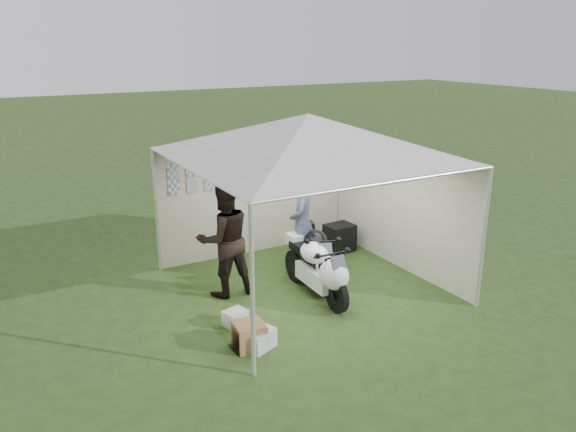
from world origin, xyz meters
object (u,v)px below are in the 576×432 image
at_px(paddock_stand, 307,256).
at_px(equipment_box, 339,238).
at_px(person_dark_jacket, 224,239).
at_px(crate_2, 235,318).
at_px(motorcycle_black, 317,255).
at_px(crate_1, 249,335).
at_px(crate_0, 259,339).
at_px(motorcycle_white, 319,268).
at_px(person_blue_jacket, 303,224).
at_px(canopy_tent, 307,140).

xyz_separation_m(paddock_stand, equipment_box, (0.94, 0.28, 0.13)).
distance_m(paddock_stand, person_dark_jacket, 2.11).
bearing_deg(paddock_stand, crate_2, -144.75).
relative_size(paddock_stand, crate_2, 1.22).
relative_size(motorcycle_black, crate_1, 4.47).
bearing_deg(motorcycle_black, crate_0, -121.90).
distance_m(motorcycle_white, crate_0, 1.88).
bearing_deg(person_dark_jacket, paddock_stand, -164.56).
bearing_deg(crate_0, motorcycle_black, 38.33).
distance_m(person_blue_jacket, crate_2, 2.34).
bearing_deg(motorcycle_white, equipment_box, 48.76).
bearing_deg(person_blue_jacket, crate_2, -19.81).
distance_m(motorcycle_black, person_blue_jacket, 0.61).
height_order(motorcycle_black, crate_2, motorcycle_black).
bearing_deg(person_dark_jacket, crate_0, 82.41).
bearing_deg(person_blue_jacket, motorcycle_white, 23.57).
height_order(motorcycle_white, person_blue_jacket, person_blue_jacket).
bearing_deg(paddock_stand, canopy_tent, -122.55).
relative_size(paddock_stand, person_dark_jacket, 0.20).
bearing_deg(crate_1, crate_2, 82.65).
bearing_deg(crate_2, motorcycle_black, 21.20).
height_order(person_blue_jacket, equipment_box, person_blue_jacket).
xyz_separation_m(person_dark_jacket, crate_2, (-0.32, -1.10, -0.86)).
distance_m(person_blue_jacket, crate_1, 2.77).
relative_size(equipment_box, crate_2, 1.70).
xyz_separation_m(paddock_stand, person_dark_jacket, (-1.88, -0.46, 0.83)).
xyz_separation_m(motorcycle_black, paddock_stand, (0.29, 0.82, -0.38)).
height_order(paddock_stand, crate_1, crate_1).
xyz_separation_m(motorcycle_black, crate_2, (-1.91, -0.74, -0.41)).
xyz_separation_m(canopy_tent, paddock_stand, (0.55, 0.86, -2.43)).
distance_m(person_blue_jacket, equipment_box, 1.64).
distance_m(person_dark_jacket, equipment_box, 3.00).
xyz_separation_m(equipment_box, crate_1, (-3.23, -2.52, -0.09)).
xyz_separation_m(motorcycle_black, equipment_box, (1.23, 1.10, -0.25)).
relative_size(person_dark_jacket, crate_1, 4.76).
bearing_deg(crate_1, equipment_box, 37.93).
bearing_deg(motorcycle_white, crate_1, -150.71).
relative_size(person_blue_jacket, crate_1, 4.80).
xyz_separation_m(paddock_stand, person_blue_jacket, (-0.36, -0.43, 0.84)).
bearing_deg(canopy_tent, motorcycle_black, 8.35).
bearing_deg(crate_2, crate_1, -97.35).
distance_m(motorcycle_white, paddock_stand, 1.54).
relative_size(canopy_tent, equipment_box, 10.16).
bearing_deg(crate_0, person_blue_jacket, 45.93).
bearing_deg(person_blue_jacket, canopy_tent, 15.11).
relative_size(person_blue_jacket, crate_2, 6.03).
relative_size(person_dark_jacket, crate_0, 4.67).
height_order(motorcycle_black, crate_1, motorcycle_black).
height_order(canopy_tent, motorcycle_black, canopy_tent).
height_order(canopy_tent, crate_0, canopy_tent).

